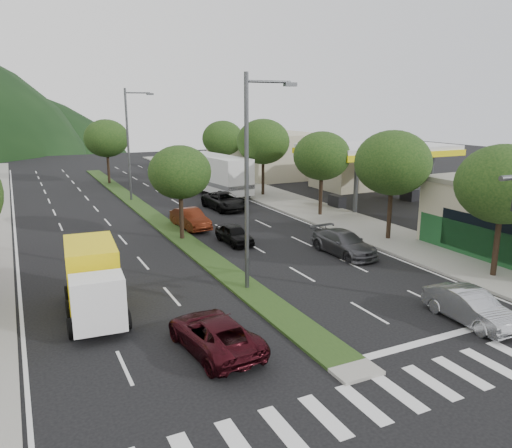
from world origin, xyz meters
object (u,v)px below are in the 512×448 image
tree_r_d (263,142)px  suv_maroon (214,333)px  box_truck (93,282)px  tree_med_near (180,172)px  tree_med_far (106,138)px  car_queue_d (224,201)px  streetlight_near (251,173)px  car_queue_a (234,234)px  car_queue_b (344,243)px  tree_r_e (223,138)px  tree_r_b (393,163)px  motorhome (215,174)px  tree_r_c (322,156)px  streetlight_mid (130,139)px  sedan_silver (470,307)px  tree_r_a (503,184)px  car_queue_c (190,219)px

tree_r_d → suv_maroon: 31.46m
suv_maroon → box_truck: size_ratio=0.77×
tree_med_near → tree_med_far: bearing=90.0°
car_queue_d → streetlight_near: bearing=-111.6°
car_queue_a → car_queue_b: 6.96m
suv_maroon → car_queue_a: suv_maroon is taller
tree_med_near → tree_med_far: tree_med_far is taller
tree_r_e → car_queue_a: bearing=-110.9°
tree_r_b → car_queue_a: (-9.28, 3.71, -4.44)m
streetlight_near → box_truck: bearing=176.5°
tree_r_b → car_queue_a: 10.94m
tree_r_e → motorhome: size_ratio=0.66×
motorhome → tree_r_c: bearing=-80.2°
tree_r_b → streetlight_mid: streetlight_mid is taller
car_queue_d → car_queue_a: bearing=-112.1°
streetlight_mid → motorhome: streetlight_mid is taller
sedan_silver → tree_r_e: bearing=84.2°
car_queue_a → motorhome: (5.49, 17.10, 1.42)m
tree_med_near → tree_r_a: bearing=-49.4°
car_queue_b → sedan_silver: bearing=-97.9°
car_queue_d → tree_r_e: bearing=64.9°
tree_r_e → car_queue_a: (-9.28, -24.29, -4.29)m
sedan_silver → motorhome: 32.18m
streetlight_mid → car_queue_a: bearing=-81.7°
car_queue_a → motorhome: 18.01m
streetlight_mid → car_queue_a: (2.51, -17.29, -4.98)m
tree_r_c → sedan_silver: tree_r_c is taller
tree_r_d → tree_med_far: bearing=130.6°
tree_r_c → streetlight_mid: bearing=132.2°
tree_r_d → tree_med_far: 18.44m
box_truck → car_queue_d: bearing=-122.7°
tree_r_d → sedan_silver: size_ratio=1.75×
car_queue_d → box_truck: size_ratio=0.85×
car_queue_c → streetlight_near: bearing=-101.4°
tree_r_e → tree_med_far: (-12.00, 4.00, 0.11)m
tree_r_e → motorhome: 8.62m
car_queue_a → suv_maroon: bearing=-118.6°
car_queue_b → car_queue_d: car_queue_d is taller
tree_r_c → tree_r_a: bearing=-90.0°
tree_r_e → motorhome: tree_r_e is taller
streetlight_near → car_queue_c: 13.68m
tree_r_a → tree_r_b: tree_r_b is taller
tree_r_a → tree_r_e: tree_r_e is taller
tree_r_a → car_queue_c: bearing=122.1°
tree_med_near → car_queue_c: 4.85m
tree_r_a → streetlight_mid: streetlight_mid is taller
tree_r_c → car_queue_d: bearing=135.5°
streetlight_near → car_queue_d: bearing=71.3°
tree_med_far → car_queue_d: 19.78m
tree_r_d → streetlight_mid: size_ratio=0.72×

